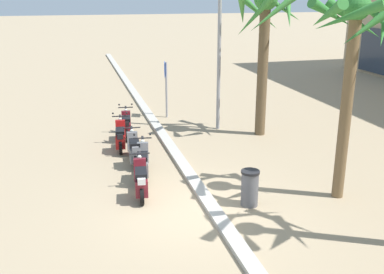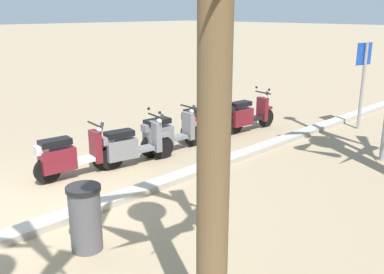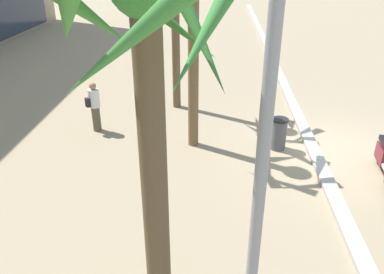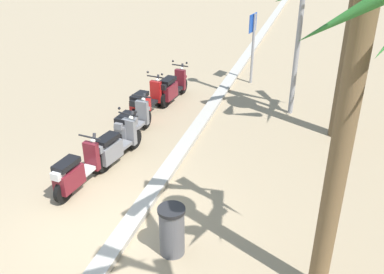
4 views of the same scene
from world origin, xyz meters
The scene contains 9 objects.
ground_plane centered at (0.00, 0.00, 0.00)m, with size 200.00×200.00×0.00m, color #9E896B.
curb_strip centered at (0.00, 0.45, 0.06)m, with size 60.00×0.36×0.12m, color #ADA89E.
scooter_maroon_lead_nearest centered at (-6.41, -0.87, 0.46)m, with size 1.77×0.57×1.17m.
scooter_red_gap_after_mid centered at (-5.11, -1.24, 0.45)m, with size 1.86×0.59×1.17m.
scooter_grey_last_in_row centered at (-3.58, -0.99, 0.46)m, with size 1.83×0.56×1.04m.
scooter_grey_mid_rear centered at (-2.46, -0.88, 0.45)m, with size 1.77×0.63×1.17m.
scooter_maroon_mid_front centered at (-1.12, -1.15, 0.46)m, with size 1.74×0.57×1.04m.
crossing_sign centered at (-8.87, 1.16, 1.50)m, with size 0.59×0.17×2.40m.
litter_bin centered at (0.11, 1.46, 0.48)m, with size 0.48×0.48×0.95m.
Camera 2 is at (2.89, 6.40, 3.24)m, focal length 40.72 mm.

